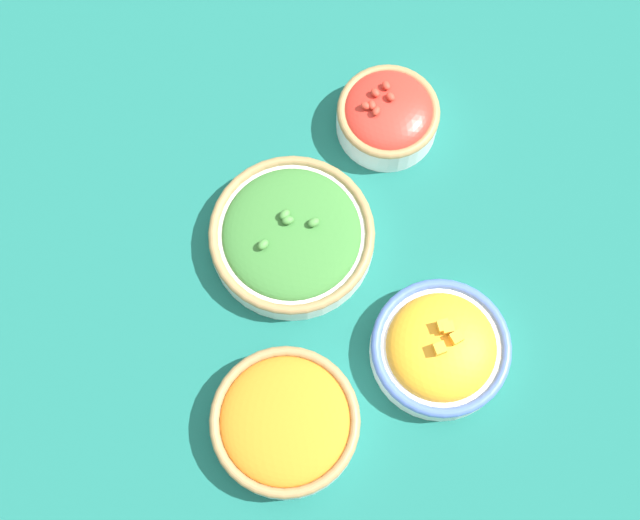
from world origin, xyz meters
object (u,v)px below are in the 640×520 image
bowl_carrots (285,422)px  bowl_cherry_tomatoes (388,115)px  bowl_broccoli (292,235)px  bowl_squash (441,348)px

bowl_carrots → bowl_cherry_tomatoes: size_ratio=1.33×
bowl_cherry_tomatoes → bowl_broccoli: bearing=-48.2°
bowl_broccoli → bowl_squash: bearing=40.6°
bowl_squash → bowl_cherry_tomatoes: 0.30m
bowl_broccoli → bowl_cherry_tomatoes: size_ratio=1.56×
bowl_broccoli → bowl_cherry_tomatoes: (-0.13, 0.15, 0.01)m
bowl_squash → bowl_cherry_tomatoes: (-0.30, 0.00, 0.01)m
bowl_squash → bowl_cherry_tomatoes: bearing=179.7°
bowl_broccoli → bowl_squash: (0.17, 0.15, 0.00)m
bowl_broccoli → bowl_cherry_tomatoes: bowl_cherry_tomatoes is taller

